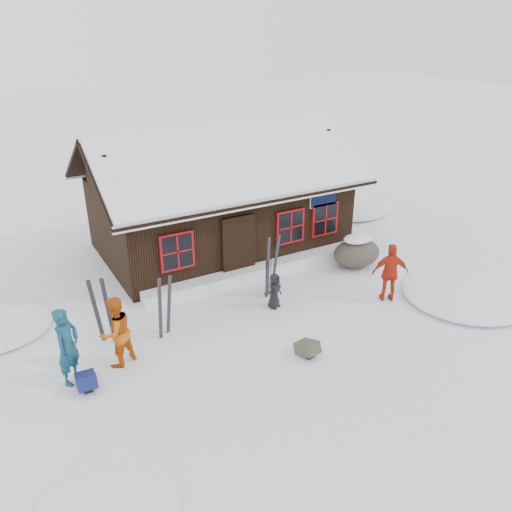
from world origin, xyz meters
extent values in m
plane|color=white|center=(0.00, 0.00, 0.00)|extent=(120.00, 120.00, 0.00)
cube|color=black|center=(1.50, 5.00, 1.25)|extent=(8.00, 5.00, 2.50)
cube|color=black|center=(1.50, 3.52, 3.35)|extent=(8.90, 3.14, 1.88)
cube|color=black|center=(1.50, 6.47, 3.35)|extent=(8.90, 3.14, 1.88)
cube|color=white|center=(1.50, 3.52, 3.49)|extent=(8.72, 3.07, 1.86)
cube|color=white|center=(1.50, 6.47, 3.49)|extent=(8.72, 3.07, 1.86)
cube|color=white|center=(1.50, 5.00, 4.22)|extent=(8.81, 0.22, 0.14)
cube|color=silver|center=(1.50, 2.05, 2.48)|extent=(8.90, 0.10, 0.20)
cube|color=black|center=(0.90, 2.45, 1.00)|extent=(1.00, 0.10, 2.00)
cube|color=black|center=(4.10, 2.42, 2.15)|extent=(1.00, 0.06, 0.60)
cube|color=maroon|center=(-1.10, 2.44, 1.35)|extent=(1.04, 0.10, 1.14)
cube|color=black|center=(-1.10, 2.40, 1.35)|extent=(0.90, 0.04, 1.00)
cube|color=maroon|center=(2.80, 2.44, 1.35)|extent=(1.04, 0.10, 1.14)
cube|color=black|center=(2.80, 2.40, 1.35)|extent=(0.90, 0.04, 1.00)
cube|color=maroon|center=(4.20, 2.44, 1.35)|extent=(1.04, 0.10, 1.14)
cube|color=black|center=(4.20, 2.40, 1.35)|extent=(0.90, 0.04, 1.00)
cube|color=white|center=(1.50, 2.25, 0.17)|extent=(7.60, 0.60, 0.35)
ellipsoid|color=white|center=(6.00, -2.00, 0.00)|extent=(3.60, 3.60, 0.43)
ellipsoid|color=white|center=(8.00, 6.00, 0.00)|extent=(4.00, 4.00, 0.48)
imported|color=navy|center=(-4.72, -0.19, 0.92)|extent=(0.78, 0.79, 1.83)
imported|color=#C2500D|center=(-3.64, -0.08, 0.87)|extent=(1.04, 0.95, 1.74)
imported|color=red|center=(3.95, -0.99, 0.87)|extent=(1.09, 0.90, 1.75)
imported|color=black|center=(0.89, 0.31, 0.52)|extent=(0.60, 0.51, 1.04)
ellipsoid|color=#4E473F|center=(4.67, 1.25, 0.45)|extent=(1.65, 1.24, 0.91)
ellipsoid|color=white|center=(4.67, 1.25, 0.85)|extent=(1.04, 0.75, 0.23)
cube|color=black|center=(-2.37, 0.49, 0.79)|extent=(0.22, 0.17, 1.68)
cube|color=black|center=(-2.11, 0.57, 0.79)|extent=(0.26, 0.08, 1.68)
cube|color=black|center=(-3.80, 1.07, 0.85)|extent=(0.27, 0.07, 1.81)
cube|color=black|center=(-3.54, 0.93, 0.85)|extent=(0.20, 0.21, 1.81)
cube|color=black|center=(1.08, 0.98, 0.88)|extent=(0.27, 0.20, 1.87)
cube|color=black|center=(1.37, 1.06, 0.88)|extent=(0.32, 0.10, 1.87)
cylinder|color=black|center=(1.00, 0.96, 0.60)|extent=(0.09, 0.11, 1.29)
cylinder|color=black|center=(1.14, 0.96, 0.60)|extent=(0.09, 0.11, 1.29)
cube|color=navy|center=(-4.52, -0.63, 0.15)|extent=(0.44, 0.57, 0.30)
cube|color=#3E412E|center=(0.36, -2.04, 0.15)|extent=(0.48, 0.59, 0.29)
camera|label=1|loc=(-5.70, -10.03, 7.18)|focal=35.00mm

